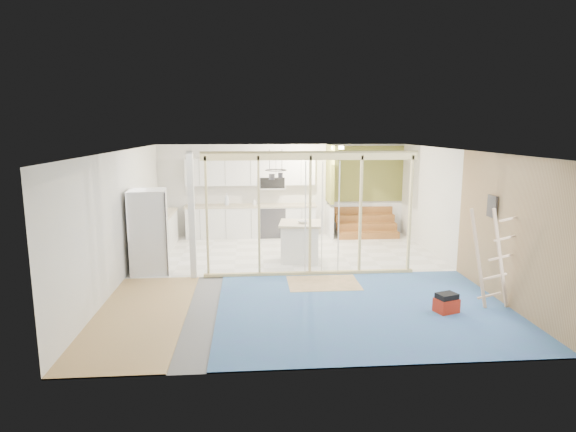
{
  "coord_description": "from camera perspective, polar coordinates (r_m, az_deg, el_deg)",
  "views": [
    {
      "loc": [
        -0.92,
        -9.64,
        3.03
      ],
      "look_at": [
        -0.11,
        0.6,
        1.16
      ],
      "focal_mm": 30.0,
      "sensor_mm": 36.0,
      "label": 1
    }
  ],
  "objects": [
    {
      "name": "ceiling_light",
      "position": [
        12.86,
        5.91,
        8.07
      ],
      "size": [
        0.32,
        0.32,
        0.08
      ],
      "primitive_type": "cylinder",
      "color": "#FFEABF",
      "rests_on": "room"
    },
    {
      "name": "sheathing_panel",
      "position": [
        8.99,
        24.91,
        -1.77
      ],
      "size": [
        0.02,
        4.0,
        2.6
      ],
      "primitive_type": "cube",
      "color": "tan",
      "rests_on": "room"
    },
    {
      "name": "floor_overlays",
      "position": [
        10.21,
        1.26,
        -6.9
      ],
      "size": [
        7.0,
        8.0,
        0.03
      ],
      "color": "white",
      "rests_on": "room"
    },
    {
      "name": "soap_bottle_b",
      "position": [
        13.45,
        -4.01,
        1.7
      ],
      "size": [
        0.11,
        0.11,
        0.19
      ],
      "primitive_type": "imported",
      "rotation": [
        0.0,
        0.0,
        0.4
      ],
      "color": "silver",
      "rests_on": "base_cabinets"
    },
    {
      "name": "room",
      "position": [
        9.84,
        0.9,
        0.17
      ],
      "size": [
        7.01,
        8.01,
        2.61
      ],
      "color": "slate",
      "rests_on": "ground"
    },
    {
      "name": "upper_cabinets",
      "position": [
        13.51,
        -4.2,
        5.14
      ],
      "size": [
        3.6,
        0.41,
        0.85
      ],
      "color": "silver",
      "rests_on": "room"
    },
    {
      "name": "electrical_panel",
      "position": [
        9.42,
        23.03,
        1.05
      ],
      "size": [
        0.04,
        0.3,
        0.4
      ],
      "primitive_type": "cube",
      "color": "#3C3C42",
      "rests_on": "room"
    },
    {
      "name": "toolbox",
      "position": [
        8.55,
        18.26,
        -9.84
      ],
      "size": [
        0.43,
        0.37,
        0.34
      ],
      "rotation": [
        0.0,
        0.0,
        0.33
      ],
      "color": "#B02310",
      "rests_on": "room"
    },
    {
      "name": "stud_frame",
      "position": [
        9.77,
        -0.51,
        1.83
      ],
      "size": [
        4.66,
        0.14,
        2.6
      ],
      "color": "beige",
      "rests_on": "room"
    },
    {
      "name": "bowl",
      "position": [
        10.92,
        1.76,
        -0.69
      ],
      "size": [
        0.31,
        0.31,
        0.06
      ],
      "primitive_type": "imported",
      "rotation": [
        0.0,
        0.0,
        0.37
      ],
      "color": "white",
      "rests_on": "island"
    },
    {
      "name": "ladder",
      "position": [
        8.78,
        23.05,
        -4.67
      ],
      "size": [
        0.93,
        0.05,
        1.73
      ],
      "rotation": [
        0.0,
        0.0,
        0.02
      ],
      "color": "#D5AB82",
      "rests_on": "room"
    },
    {
      "name": "fridge",
      "position": [
        10.53,
        -16.13,
        -1.82
      ],
      "size": [
        0.86,
        0.84,
        1.79
      ],
      "rotation": [
        0.0,
        0.0,
        0.13
      ],
      "color": "silver",
      "rests_on": "room"
    },
    {
      "name": "island",
      "position": [
        11.1,
        1.45,
        -3.1
      ],
      "size": [
        1.06,
        1.06,
        0.92
      ],
      "rotation": [
        0.0,
        0.0,
        -0.14
      ],
      "color": "white",
      "rests_on": "room"
    },
    {
      "name": "pot_rack",
      "position": [
        11.59,
        -1.49,
        5.19
      ],
      "size": [
        0.52,
        0.52,
        0.72
      ],
      "color": "black",
      "rests_on": "room"
    },
    {
      "name": "green_partition",
      "position": [
        13.78,
        7.94,
        1.5
      ],
      "size": [
        2.25,
        1.51,
        2.6
      ],
      "color": "olive",
      "rests_on": "room"
    },
    {
      "name": "base_cabinets",
      "position": [
        13.27,
        -7.43,
        -0.92
      ],
      "size": [
        4.45,
        2.24,
        0.93
      ],
      "color": "silver",
      "rests_on": "room"
    },
    {
      "name": "soap_bottle_a",
      "position": [
        13.49,
        -7.27,
        1.98
      ],
      "size": [
        0.17,
        0.17,
        0.33
      ],
      "primitive_type": "imported",
      "rotation": [
        0.0,
        0.0,
        0.37
      ],
      "color": "silver",
      "rests_on": "base_cabinets"
    }
  ]
}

